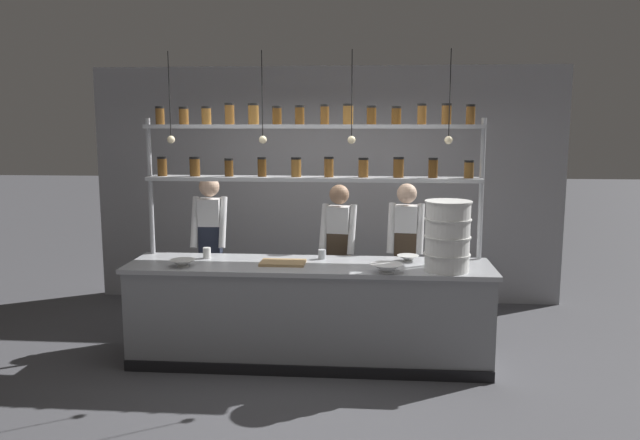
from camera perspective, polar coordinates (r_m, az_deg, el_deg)
ground_plane at (r=5.90m, az=-0.98°, el=-12.75°), size 40.00×40.00×0.00m
back_wall at (r=7.62m, az=0.54°, el=3.18°), size 5.68×0.12×2.85m
prep_counter at (r=5.75m, az=-0.99°, el=-8.50°), size 3.28×0.76×0.92m
spice_shelf_unit at (r=5.83m, az=-0.75°, el=5.98°), size 3.16×0.28×2.36m
chef_left at (r=6.54m, az=-9.97°, el=-2.16°), size 0.37×0.29×1.64m
chef_center at (r=6.33m, az=1.73°, el=-2.85°), size 0.39×0.31×1.57m
chef_right at (r=6.37m, az=7.83°, el=-2.77°), size 0.39×0.30×1.58m
container_stack at (r=5.41m, az=11.57°, el=-1.44°), size 0.40×0.40×0.60m
cutting_board at (r=5.62m, az=-3.42°, el=-3.92°), size 0.40×0.26×0.02m
prep_bowl_near_left at (r=5.31m, az=6.11°, el=-4.43°), size 0.28×0.28×0.08m
prep_bowl_center_front at (r=5.64m, az=-12.43°, el=-3.88°), size 0.23×0.23×0.06m
prep_bowl_center_back at (r=5.78m, az=8.05°, el=-3.49°), size 0.20×0.20×0.06m
serving_cup_front at (r=5.95m, az=-10.30°, el=-2.97°), size 0.07×0.07×0.10m
serving_cup_by_board at (r=5.82m, az=0.19°, el=-3.15°), size 0.07×0.07×0.09m
pendant_light_row at (r=5.49m, az=-1.19°, el=7.84°), size 2.51×0.07×0.80m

